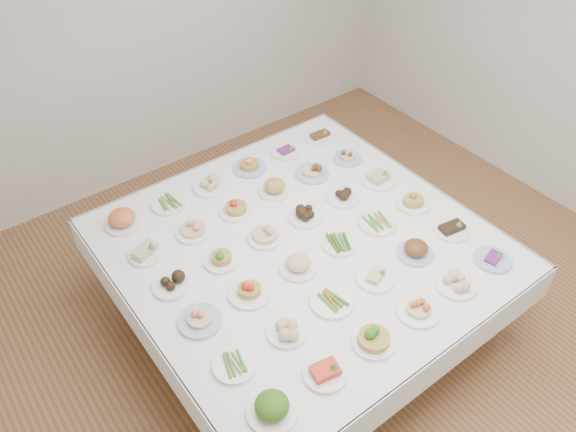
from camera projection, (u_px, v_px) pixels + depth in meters
room_envelope at (360, 103)px, 2.96m from camera, size 5.02×5.02×2.81m
display_table at (301, 249)px, 3.76m from camera, size 2.32×2.32×0.75m
dish_0 at (272, 405)px, 2.76m from camera, size 0.28×0.28×0.16m
dish_1 at (325, 370)px, 2.94m from camera, size 0.23×0.23×0.11m
dish_2 at (374, 335)px, 3.07m from camera, size 0.24×0.24×0.16m
dish_3 at (419, 306)px, 3.24m from camera, size 0.25×0.25×0.14m
dish_4 at (457, 280)px, 3.40m from camera, size 0.25×0.25×0.12m
dish_5 at (493, 257)px, 3.57m from camera, size 0.24×0.24×0.09m
dish_6 at (235, 364)px, 3.00m from camera, size 0.24×0.24×0.05m
dish_7 at (287, 328)px, 3.14m from camera, size 0.23×0.23×0.11m
dish_8 at (332, 300)px, 3.31m from camera, size 0.26×0.26×0.06m
dish_9 at (376, 275)px, 3.45m from camera, size 0.25×0.25×0.10m
dish_10 at (416, 248)px, 3.59m from camera, size 0.23×0.23×0.13m
dish_11 at (452, 227)px, 3.77m from camera, size 0.23×0.23×0.10m
dish_12 at (199, 316)px, 3.19m from camera, size 0.25×0.25×0.13m
dish_13 at (249, 288)px, 3.34m from camera, size 0.26×0.26×0.14m
dish_14 at (298, 263)px, 3.50m from camera, size 0.23×0.23×0.12m
dish_15 at (339, 243)px, 3.68m from camera, size 0.24×0.22×0.06m
dish_16 at (378, 222)px, 3.83m from camera, size 0.25×0.25×0.06m
dish_17 at (414, 200)px, 3.96m from camera, size 0.23×0.23×0.12m
dish_18 at (171, 282)px, 3.39m from camera, size 0.23×0.23×0.11m
dish_19 at (221, 257)px, 3.55m from camera, size 0.22×0.22×0.12m
dish_20 at (265, 232)px, 3.70m from camera, size 0.24×0.24×0.13m
dish_21 at (306, 213)px, 3.86m from camera, size 0.25×0.25×0.11m
dish_22 at (343, 193)px, 4.02m from camera, size 0.24×0.24×0.11m
dish_23 at (379, 176)px, 4.17m from camera, size 0.26×0.26×0.12m
dish_24 at (145, 251)px, 3.60m from camera, size 0.22×0.22×0.10m
dish_25 at (193, 226)px, 3.74m from camera, size 0.27×0.27×0.14m
dish_26 at (236, 207)px, 3.91m from camera, size 0.23×0.23×0.12m
dish_27 at (275, 186)px, 4.07m from camera, size 0.23×0.23×0.13m
dish_28 at (312, 168)px, 4.22m from camera, size 0.27×0.27×0.15m
dish_29 at (348, 155)px, 4.38m from camera, size 0.22×0.22×0.11m
dish_30 at (122, 218)px, 3.80m from camera, size 0.24×0.24×0.14m
dish_31 at (169, 203)px, 3.98m from camera, size 0.25×0.25×0.06m
dish_32 at (210, 182)px, 4.11m from camera, size 0.26×0.26×0.12m
dish_33 at (249, 162)px, 4.27m from camera, size 0.25×0.25×0.15m
dish_34 at (286, 150)px, 4.46m from camera, size 0.23×0.23×0.09m
dish_35 at (320, 135)px, 4.61m from camera, size 0.25×0.25×0.10m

